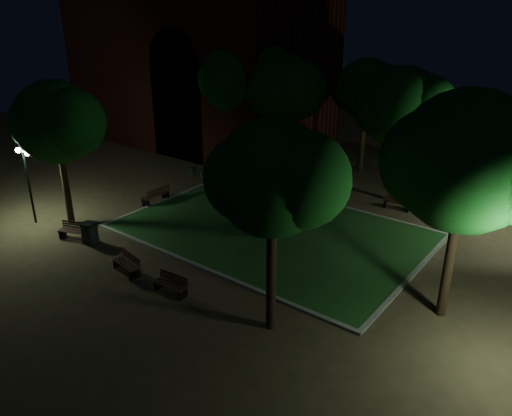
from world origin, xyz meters
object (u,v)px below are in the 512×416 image
(trash_bin, at_px, (90,233))
(bench_near_left, at_px, (128,264))
(monument, at_px, (272,215))
(bicycle, at_px, (198,171))
(bench_left_side, at_px, (156,196))
(bench_far_side, at_px, (397,203))
(bench_near_right, at_px, (171,285))
(bench_west_near, at_px, (74,231))

(trash_bin, bearing_deg, bench_near_left, -11.14)
(monument, distance_m, bicycle, 9.66)
(bench_left_side, relative_size, trash_bin, 1.69)
(bench_far_side, distance_m, bicycle, 13.27)
(bench_near_right, bearing_deg, bench_far_side, 69.87)
(bench_near_right, relative_size, bench_far_side, 0.96)
(bench_near_right, relative_size, bicycle, 0.85)
(monument, distance_m, bench_left_side, 7.86)
(bench_near_right, bearing_deg, monument, 86.24)
(bench_left_side, xyz_separation_m, bicycle, (-1.11, 4.76, 0.01))
(monument, height_order, bicycle, monument)
(monument, relative_size, bench_west_near, 1.98)
(trash_bin, bearing_deg, bench_near_right, -6.45)
(bench_west_near, height_order, bicycle, bicycle)
(monument, relative_size, bench_left_side, 1.73)
(bench_near_left, distance_m, bench_near_right, 2.79)
(bench_near_left, height_order, bench_far_side, bench_near_left)
(monument, bearing_deg, bench_far_side, 59.43)
(bench_far_side, bearing_deg, monument, 50.38)
(bench_near_right, bearing_deg, bench_left_side, 136.60)
(bicycle, bearing_deg, monument, -107.47)
(bench_left_side, bearing_deg, bench_near_right, 49.88)
(bench_near_left, bearing_deg, bench_west_near, -176.46)
(bench_near_right, height_order, trash_bin, trash_bin)
(bench_near_left, distance_m, bench_left_side, 8.13)
(bench_near_right, distance_m, bench_left_side, 10.12)
(bench_far_side, xyz_separation_m, bicycle, (-12.91, -3.07, 0.08))
(bicycle, bearing_deg, bench_near_left, -145.30)
(bench_west_near, xyz_separation_m, bench_left_side, (-0.19, 5.74, 0.08))
(bench_far_side, distance_m, trash_bin, 17.00)
(bench_near_left, bearing_deg, bench_near_right, 10.34)
(bench_left_side, distance_m, trash_bin, 5.74)
(bench_near_left, xyz_separation_m, bench_far_side, (6.68, 14.15, -0.02))
(bench_near_left, relative_size, bench_left_side, 0.91)
(bench_near_left, relative_size, bicycle, 0.92)
(bench_near_left, xyz_separation_m, bench_west_near, (-4.92, 0.59, -0.02))
(bench_west_near, distance_m, trash_bin, 1.17)
(monument, height_order, bench_west_near, monument)
(monument, xyz_separation_m, bench_near_left, (-2.66, -7.34, -0.54))
(bench_west_near, bearing_deg, bicycle, 75.77)
(monument, bearing_deg, bench_left_side, -172.58)
(bench_near_right, xyz_separation_m, bench_west_near, (-7.71, 0.58, 0.00))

